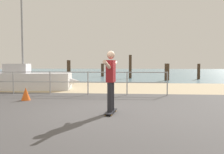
# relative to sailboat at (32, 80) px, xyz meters

# --- Properties ---
(ground_plane) EXTENTS (24.00, 10.00, 0.04)m
(ground_plane) POSITION_rel_sailboat_xyz_m (4.46, -6.38, -0.52)
(ground_plane) COLOR #474444
(ground_plane) RESTS_ON ground
(beach_strip) EXTENTS (24.00, 6.00, 0.04)m
(beach_strip) POSITION_rel_sailboat_xyz_m (4.46, 1.62, -0.52)
(beach_strip) COLOR tan
(beach_strip) RESTS_ON ground
(sea_surface) EXTENTS (72.00, 50.00, 0.04)m
(sea_surface) POSITION_rel_sailboat_xyz_m (4.46, 29.62, -0.52)
(sea_surface) COLOR slate
(sea_surface) RESTS_ON ground
(railing_fence) EXTENTS (8.76, 0.05, 1.05)m
(railing_fence) POSITION_rel_sailboat_xyz_m (2.53, -1.78, 0.18)
(railing_fence) COLOR #9EA0A5
(railing_fence) RESTS_ON ground
(sailboat) EXTENTS (5.05, 1.95, 5.00)m
(sailboat) POSITION_rel_sailboat_xyz_m (0.00, 0.00, 0.00)
(sailboat) COLOR silver
(sailboat) RESTS_ON ground
(skateboard) EXTENTS (0.30, 0.82, 0.08)m
(skateboard) POSITION_rel_sailboat_xyz_m (4.77, -5.56, -0.45)
(skateboard) COLOR black
(skateboard) RESTS_ON ground
(skateboarder) EXTENTS (0.28, 1.45, 1.65)m
(skateboarder) POSITION_rel_sailboat_xyz_m (4.77, -5.56, 0.50)
(skateboarder) COLOR #26262B
(skateboarder) RESTS_ON skateboard
(groyne_post_0) EXTENTS (0.37, 0.37, 1.78)m
(groyne_post_0) POSITION_rel_sailboat_xyz_m (-0.94, 10.55, 0.37)
(groyne_post_0) COLOR #422D1E
(groyne_post_0) RESTS_ON ground
(groyne_post_1) EXTENTS (0.32, 0.32, 1.45)m
(groyne_post_1) POSITION_rel_sailboat_xyz_m (2.14, 13.14, 0.20)
(groyne_post_1) COLOR #422D1E
(groyne_post_1) RESTS_ON ground
(groyne_post_2) EXTENTS (0.27, 0.27, 2.27)m
(groyne_post_2) POSITION_rel_sailboat_xyz_m (5.22, 9.99, 0.61)
(groyne_post_2) COLOR #422D1E
(groyne_post_2) RESTS_ON ground
(groyne_post_3) EXTENTS (0.39, 0.39, 1.43)m
(groyne_post_3) POSITION_rel_sailboat_xyz_m (8.30, 7.58, 0.19)
(groyne_post_3) COLOR #422D1E
(groyne_post_3) RESTS_ON ground
(groyne_post_4) EXTENTS (0.26, 0.26, 1.42)m
(groyne_post_4) POSITION_rel_sailboat_xyz_m (11.38, 9.30, 0.19)
(groyne_post_4) COLOR #422D1E
(groyne_post_4) RESTS_ON ground
(traffic_cone) EXTENTS (0.36, 0.36, 0.50)m
(traffic_cone) POSITION_rel_sailboat_xyz_m (1.38, -3.57, -0.27)
(traffic_cone) COLOR #E55919
(traffic_cone) RESTS_ON ground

